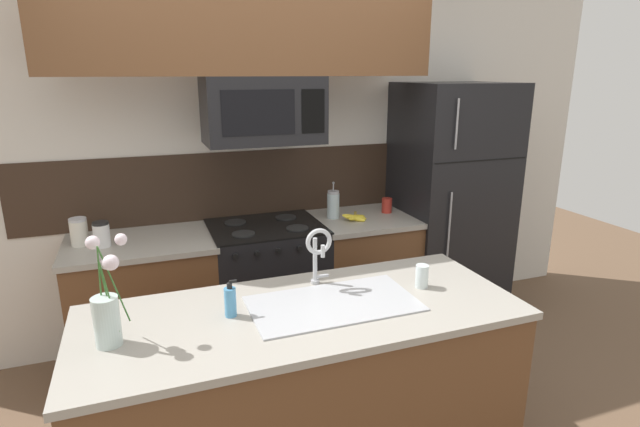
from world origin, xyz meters
name	(u,v)px	position (x,y,z in m)	size (l,w,h in m)	color
ground_plane	(310,424)	(0.00, 0.00, 0.00)	(10.00, 10.00, 0.00)	brown
rear_partition	(291,159)	(0.30, 1.28, 1.30)	(5.20, 0.10, 2.60)	silver
splash_band	(254,183)	(0.00, 1.22, 1.15)	(3.20, 0.01, 0.48)	#332319
back_counter_left	(146,306)	(-0.82, 0.90, 0.46)	(0.90, 0.65, 0.91)	brown
back_counter_right	(361,274)	(0.73, 0.90, 0.46)	(0.72, 0.65, 0.91)	brown
stove_range	(268,288)	(0.00, 0.90, 0.46)	(0.76, 0.64, 0.93)	black
microwave	(263,110)	(0.00, 0.88, 1.70)	(0.74, 0.40, 0.42)	black
upper_cabinet_band	(247,24)	(-0.09, 0.85, 2.21)	(2.33, 0.34, 0.60)	brown
refrigerator	(448,205)	(1.47, 0.92, 0.93)	(0.79, 0.74, 1.86)	black
storage_jar_tall	(79,232)	(-1.15, 0.94, 1.00)	(0.10, 0.10, 0.17)	silver
storage_jar_medium	(102,234)	(-1.03, 0.86, 0.99)	(0.10, 0.10, 0.16)	silver
banana_bunch	(355,217)	(0.64, 0.84, 0.93)	(0.19, 0.16, 0.08)	yellow
french_press	(333,204)	(0.52, 0.96, 1.01)	(0.09, 0.09, 0.27)	silver
coffee_tin	(387,205)	(0.95, 0.95, 0.97)	(0.08, 0.08, 0.11)	#B22D23
island_counter	(305,397)	(-0.14, -0.35, 0.46)	(1.97, 0.79, 0.91)	brown
kitchen_sink	(333,318)	(0.00, -0.35, 0.84)	(0.76, 0.42, 0.16)	#ADAFB5
sink_faucet	(318,249)	(0.00, -0.14, 1.11)	(0.14, 0.14, 0.31)	#B7BABF
dish_soap_bottle	(230,301)	(-0.46, -0.30, 0.98)	(0.06, 0.05, 0.16)	#4C93C6
drinking_glass	(422,276)	(0.48, -0.32, 0.97)	(0.06, 0.06, 0.11)	silver
flower_vase	(107,312)	(-0.94, -0.37, 1.05)	(0.15, 0.13, 0.43)	silver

